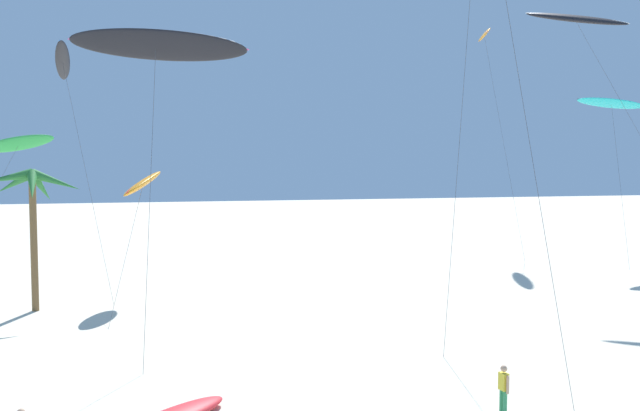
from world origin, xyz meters
The scene contains 9 objects.
palm_tree_1 centered at (-13.54, 38.91, 6.32)m, with size 4.93×4.60×7.77m.
flying_kite_1 centered at (-7.03, 31.66, 13.32)m, with size 8.16×7.77×14.42m.
flying_kite_3 centered at (-16.68, 53.38, 9.64)m, with size 5.52×10.88×10.77m.
flying_kite_4 centered at (24.42, 57.01, 20.75)m, with size 4.41×13.57×21.98m.
flying_kite_5 centered at (-7.73, 41.56, 6.88)m, with size 3.32×10.53×8.02m.
flying_kite_8 centered at (30.19, 46.28, 13.23)m, with size 7.18×6.00×13.83m.
flying_kite_9 centered at (-12.42, 44.45, 14.44)m, with size 3.71×8.54×15.58m.
flying_kite_10 centered at (20.44, 38.55, 17.82)m, with size 6.19×12.36×18.99m.
person_near_left centered at (3.10, 19.23, 0.90)m, with size 0.22×0.51×1.64m.
Camera 1 is at (-7.55, 2.56, 7.77)m, focal length 34.75 mm.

